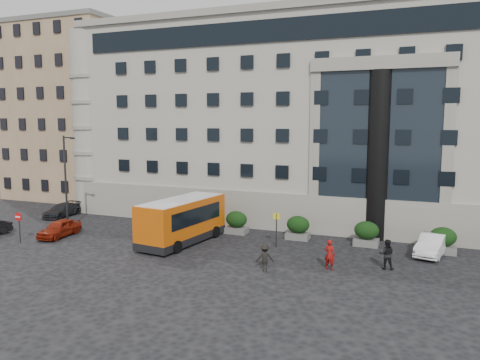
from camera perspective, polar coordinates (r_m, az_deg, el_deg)
The scene contains 22 objects.
ground at distance 32.47m, azimuth -7.71°, elevation -9.32°, with size 120.00×120.00×0.00m, color black.
civic_building at distance 49.93m, azimuth 10.95°, elevation 6.90°, with size 44.00×24.00×18.00m, color #9F9C8D.
entrance_column at distance 37.60m, azimuth 16.49°, elevation 2.81°, with size 1.80×1.80×13.00m, color black.
apartment_near at distance 61.36m, azimuth -18.40°, elevation 7.65°, with size 14.00×14.00×20.00m, color #8C7451.
apartment_far at distance 77.66m, azimuth -11.51°, elevation 8.48°, with size 13.00×13.00×22.00m, color #84654D.
hedge_a at distance 40.74m, azimuth -7.25°, elevation -4.53°, with size 1.80×1.26×1.84m.
hedge_b at distance 38.53m, azimuth -0.44°, elevation -5.16°, with size 1.80×1.26×1.84m.
hedge_c at distance 36.94m, azimuth 7.09°, elevation -5.77°, with size 1.80×1.26×1.84m.
hedge_d at distance 36.02m, azimuth 15.16°, elevation -6.31°, with size 1.80×1.26×1.84m.
hedge_e at distance 35.85m, azimuth 23.50°, elevation -6.73°, with size 1.80×1.26×1.84m.
street_lamp at distance 40.91m, azimuth -20.43°, elevation -0.00°, with size 1.16×0.18×8.00m.
bus_stop_sign at distance 34.37m, azimuth 4.46°, elevation -5.35°, with size 0.50×0.08×2.52m.
no_entry_sign at distance 39.25m, azimuth -25.37°, elevation -4.57°, with size 0.64×0.16×2.32m.
minibus at distance 35.73m, azimuth -7.06°, elevation -4.72°, with size 3.76×8.30×3.34m.
red_truck at distance 54.66m, azimuth -11.04°, elevation -0.99°, with size 2.54×5.35×2.88m.
parked_car_a at distance 40.15m, azimuth -21.16°, elevation -5.50°, with size 1.62×4.03×1.37m, color maroon.
parked_car_c at distance 48.34m, azimuth -20.89°, elevation -3.45°, with size 1.75×4.30×1.25m, color black.
parked_car_d at distance 54.54m, azimuth -15.07°, elevation -1.88°, with size 2.55×5.52×1.53m, color black.
white_taxi at distance 35.10m, azimuth 22.36°, elevation -7.31°, with size 1.54×4.42×1.46m, color silver.
pedestrian_a at distance 29.94m, azimuth 10.86°, elevation -8.92°, with size 0.70×0.46×1.91m, color maroon.
pedestrian_b at distance 30.89m, azimuth 17.44°, elevation -8.63°, with size 0.92×0.72×1.90m, color black.
pedestrian_c at distance 29.21m, azimuth 3.05°, elevation -9.43°, with size 1.09×0.63×1.69m, color black.
Camera 1 is at (15.40, -27.04, 9.27)m, focal length 35.00 mm.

